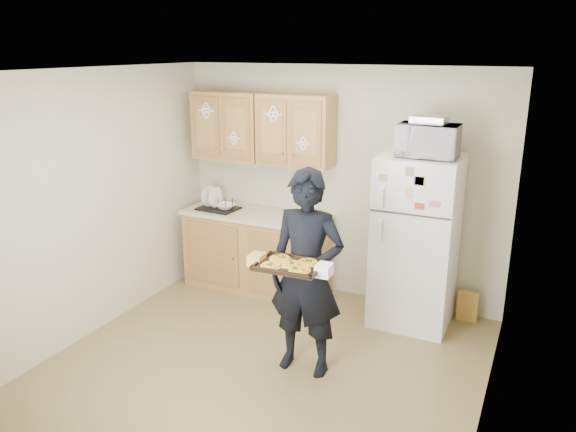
{
  "coord_description": "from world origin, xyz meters",
  "views": [
    {
      "loc": [
        2.04,
        -3.77,
        2.68
      ],
      "look_at": [
        0.03,
        0.45,
        1.26
      ],
      "focal_mm": 35.0,
      "sensor_mm": 36.0,
      "label": 1
    }
  ],
  "objects_px": {
    "refrigerator": "(416,241)",
    "dish_rack": "(218,202)",
    "microwave": "(428,141)",
    "baking_tray": "(290,266)",
    "person": "(306,274)"
  },
  "relations": [
    {
      "from": "refrigerator",
      "to": "dish_rack",
      "type": "height_order",
      "value": "refrigerator"
    },
    {
      "from": "refrigerator",
      "to": "microwave",
      "type": "height_order",
      "value": "microwave"
    },
    {
      "from": "baking_tray",
      "to": "microwave",
      "type": "relative_size",
      "value": 0.92
    },
    {
      "from": "refrigerator",
      "to": "person",
      "type": "xyz_separation_m",
      "value": [
        -0.61,
        -1.27,
        0.03
      ]
    },
    {
      "from": "refrigerator",
      "to": "baking_tray",
      "type": "height_order",
      "value": "refrigerator"
    },
    {
      "from": "person",
      "to": "microwave",
      "type": "xyz_separation_m",
      "value": [
        0.67,
        1.22,
        0.97
      ]
    },
    {
      "from": "refrigerator",
      "to": "dish_rack",
      "type": "distance_m",
      "value": 2.26
    },
    {
      "from": "dish_rack",
      "to": "microwave",
      "type": "bearing_deg",
      "value": -0.87
    },
    {
      "from": "baking_tray",
      "to": "refrigerator",
      "type": "bearing_deg",
      "value": 65.66
    },
    {
      "from": "refrigerator",
      "to": "baking_tray",
      "type": "xyz_separation_m",
      "value": [
        -0.63,
        -1.57,
        0.2
      ]
    },
    {
      "from": "person",
      "to": "dish_rack",
      "type": "xyz_separation_m",
      "value": [
        -1.64,
        1.25,
        0.11
      ]
    },
    {
      "from": "refrigerator",
      "to": "person",
      "type": "height_order",
      "value": "person"
    },
    {
      "from": "microwave",
      "to": "baking_tray",
      "type": "bearing_deg",
      "value": -114.76
    },
    {
      "from": "refrigerator",
      "to": "microwave",
      "type": "xyz_separation_m",
      "value": [
        0.06,
        -0.05,
        1.0
      ]
    },
    {
      "from": "refrigerator",
      "to": "microwave",
      "type": "bearing_deg",
      "value": -42.01
    }
  ]
}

